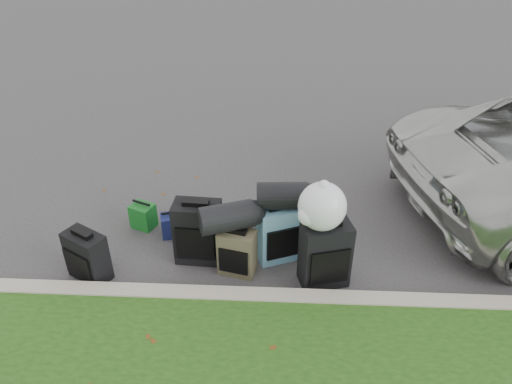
{
  "coord_description": "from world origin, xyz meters",
  "views": [
    {
      "loc": [
        0.13,
        -4.54,
        3.61
      ],
      "look_at": [
        -0.1,
        0.2,
        0.55
      ],
      "focal_mm": 35.0,
      "sensor_mm": 36.0,
      "label": 1
    }
  ],
  "objects_px": {
    "suitcase_teal": "(279,233)",
    "tote_navy": "(172,225)",
    "suitcase_small_black": "(87,256)",
    "suitcase_olive": "(237,252)",
    "suitcase_large_black_left": "(198,232)",
    "tote_green": "(143,216)",
    "suitcase_large_black_right": "(325,254)"
  },
  "relations": [
    {
      "from": "suitcase_teal",
      "to": "tote_navy",
      "type": "bearing_deg",
      "value": 143.02
    },
    {
      "from": "suitcase_small_black",
      "to": "suitcase_olive",
      "type": "xyz_separation_m",
      "value": [
        1.54,
        0.16,
        -0.01
      ]
    },
    {
      "from": "suitcase_large_black_left",
      "to": "suitcase_teal",
      "type": "distance_m",
      "value": 0.87
    },
    {
      "from": "suitcase_olive",
      "to": "suitcase_teal",
      "type": "distance_m",
      "value": 0.51
    },
    {
      "from": "suitcase_small_black",
      "to": "suitcase_teal",
      "type": "height_order",
      "value": "suitcase_teal"
    },
    {
      "from": "suitcase_olive",
      "to": "tote_green",
      "type": "distance_m",
      "value": 1.41
    },
    {
      "from": "suitcase_small_black",
      "to": "tote_green",
      "type": "bearing_deg",
      "value": 99.15
    },
    {
      "from": "suitcase_teal",
      "to": "tote_green",
      "type": "height_order",
      "value": "suitcase_teal"
    },
    {
      "from": "suitcase_olive",
      "to": "tote_navy",
      "type": "height_order",
      "value": "suitcase_olive"
    },
    {
      "from": "suitcase_small_black",
      "to": "suitcase_large_black_right",
      "type": "height_order",
      "value": "suitcase_large_black_right"
    },
    {
      "from": "suitcase_olive",
      "to": "suitcase_large_black_right",
      "type": "relative_size",
      "value": 0.71
    },
    {
      "from": "suitcase_small_black",
      "to": "suitcase_large_black_right",
      "type": "bearing_deg",
      "value": 31.27
    },
    {
      "from": "suitcase_olive",
      "to": "suitcase_large_black_left",
      "type": "bearing_deg",
      "value": 169.48
    },
    {
      "from": "suitcase_large_black_left",
      "to": "suitcase_olive",
      "type": "relative_size",
      "value": 1.38
    },
    {
      "from": "suitcase_large_black_left",
      "to": "tote_navy",
      "type": "relative_size",
      "value": 2.62
    },
    {
      "from": "suitcase_large_black_left",
      "to": "tote_green",
      "type": "bearing_deg",
      "value": 147.36
    },
    {
      "from": "suitcase_small_black",
      "to": "suitcase_large_black_left",
      "type": "bearing_deg",
      "value": 48.1
    },
    {
      "from": "suitcase_large_black_left",
      "to": "suitcase_olive",
      "type": "distance_m",
      "value": 0.49
    },
    {
      "from": "suitcase_small_black",
      "to": "suitcase_olive",
      "type": "bearing_deg",
      "value": 36.15
    },
    {
      "from": "suitcase_olive",
      "to": "suitcase_large_black_right",
      "type": "xyz_separation_m",
      "value": [
        0.9,
        -0.12,
        0.1
      ]
    },
    {
      "from": "suitcase_olive",
      "to": "suitcase_large_black_right",
      "type": "distance_m",
      "value": 0.91
    },
    {
      "from": "tote_green",
      "to": "tote_navy",
      "type": "xyz_separation_m",
      "value": [
        0.38,
        -0.15,
        -0.01
      ]
    },
    {
      "from": "suitcase_teal",
      "to": "tote_green",
      "type": "relative_size",
      "value": 2.19
    },
    {
      "from": "tote_navy",
      "to": "suitcase_large_black_left",
      "type": "bearing_deg",
      "value": -62.86
    },
    {
      "from": "suitcase_small_black",
      "to": "suitcase_teal",
      "type": "bearing_deg",
      "value": 42.27
    },
    {
      "from": "suitcase_olive",
      "to": "tote_green",
      "type": "relative_size",
      "value": 1.74
    },
    {
      "from": "suitcase_large_black_right",
      "to": "tote_navy",
      "type": "bearing_deg",
      "value": 142.31
    },
    {
      "from": "suitcase_small_black",
      "to": "tote_navy",
      "type": "distance_m",
      "value": 1.06
    },
    {
      "from": "tote_navy",
      "to": "suitcase_olive",
      "type": "bearing_deg",
      "value": -52.27
    },
    {
      "from": "tote_green",
      "to": "suitcase_large_black_left",
      "type": "bearing_deg",
      "value": -12.87
    },
    {
      "from": "suitcase_large_black_left",
      "to": "tote_green",
      "type": "relative_size",
      "value": 2.39
    },
    {
      "from": "suitcase_teal",
      "to": "tote_navy",
      "type": "relative_size",
      "value": 2.41
    }
  ]
}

